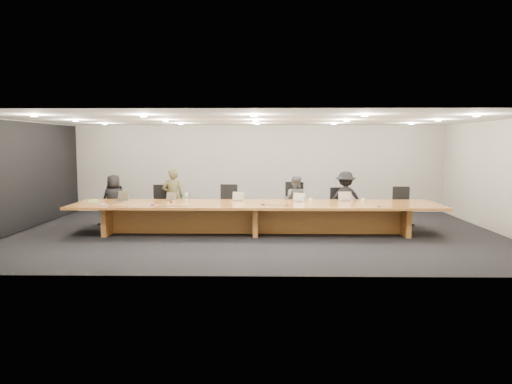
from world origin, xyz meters
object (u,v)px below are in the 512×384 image
chair_mid_left (227,205)px  person_b (173,197)px  laptop_e (346,197)px  amber_mug (171,201)px  paper_cup_near (311,200)px  mic_center (263,204)px  laptop_a (121,196)px  laptop_d (298,197)px  water_bottle (186,197)px  chair_mid_right (292,203)px  conference_table (256,212)px  chair_left (160,205)px  chair_far_left (111,205)px  mic_right (379,206)px  chair_right (339,206)px  laptop_c (237,197)px  person_d (345,199)px  av_box (103,205)px  person_c (295,201)px  laptop_b (169,197)px  person_a (114,200)px  mic_left (152,205)px  paper_cup_far (363,200)px  chair_far_right (402,206)px

chair_mid_left → person_b: (-1.47, 0.04, 0.21)m
laptop_e → amber_mug: 4.38m
paper_cup_near → mic_center: size_ratio=0.79×
laptop_a → laptop_d: size_ratio=1.13×
water_bottle → mic_center: water_bottle is taller
chair_mid_right → laptop_e: (1.30, -0.87, 0.28)m
conference_table → chair_left: bearing=155.5°
conference_table → laptop_e: bearing=9.2°
chair_far_left → mic_right: (6.87, -1.84, 0.22)m
chair_right → laptop_c: bearing=-166.6°
person_d → laptop_d: person_d is taller
chair_far_left → chair_right: chair_far_left is taller
av_box → person_d: bearing=16.8°
person_c → laptop_b: 3.36m
laptop_b → mic_right: 5.22m
person_a → mic_left: 2.13m
person_a → laptop_e: bearing=176.5°
paper_cup_near → mic_right: paper_cup_near is taller
chair_far_left → paper_cup_far: 6.75m
laptop_a → person_d: bearing=30.0°
chair_mid_left → chair_right: (3.06, 0.07, -0.04)m
conference_table → chair_left: 2.87m
chair_mid_left → person_a: 3.06m
chair_mid_left → laptop_d: bearing=-13.6°
chair_mid_right → paper_cup_far: bearing=-12.4°
person_a → mic_right: size_ratio=13.39×
laptop_c → chair_far_left: bearing=179.0°
laptop_b → paper_cup_far: laptop_b is taller
paper_cup_near → water_bottle: bearing=178.5°
laptop_b → laptop_c: (1.75, -0.01, 0.01)m
conference_table → laptop_d: 1.14m
chair_far_left → laptop_c: bearing=0.1°
chair_far_right → person_b: person_b is taller
laptop_c → paper_cup_far: bearing=10.2°
laptop_d → amber_mug: (-3.14, -0.31, -0.07)m
chair_left → laptop_c: bearing=-19.9°
laptop_a → laptop_e: bearing=22.0°
chair_right → laptop_e: (0.02, -0.88, 0.36)m
laptop_b → av_box: size_ratio=1.67×
laptop_b → person_c: bearing=37.6°
person_b → person_c: size_ratio=1.14×
person_b → av_box: person_b is taller
person_a → chair_mid_right: bearing=-175.2°
laptop_e → mic_center: 2.21m
person_c → laptop_d: 0.91m
person_b → person_d: (4.67, -0.04, -0.04)m
chair_mid_left → laptop_c: (0.33, -0.77, 0.31)m
laptop_d → mic_right: size_ratio=2.89×
chair_far_right → person_c: bearing=-171.6°
mic_right → amber_mug: bearing=173.3°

